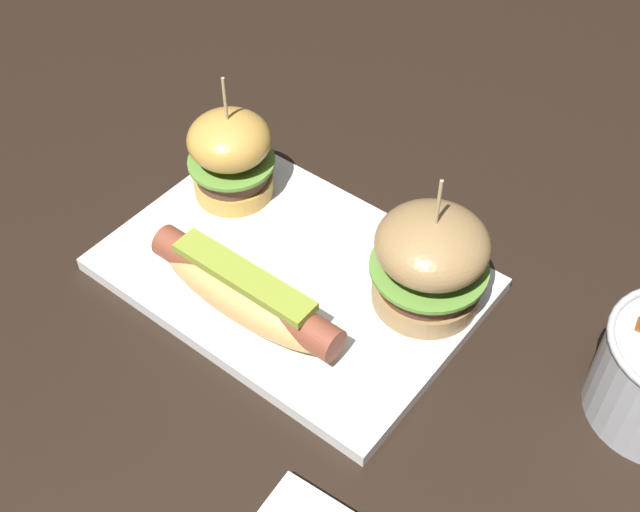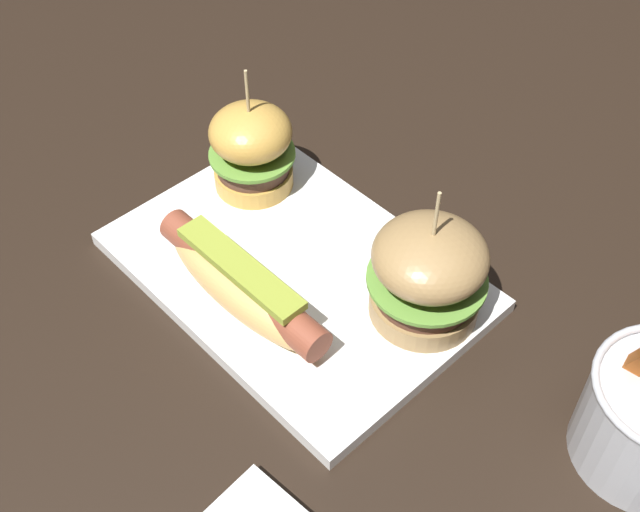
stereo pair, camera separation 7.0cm
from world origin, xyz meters
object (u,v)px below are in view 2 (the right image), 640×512
platter_main (296,271)px  slider_left (252,148)px  hot_dog (239,281)px  slider_right (428,273)px

platter_main → slider_left: size_ratio=2.44×
platter_main → slider_left: slider_left is taller
platter_main → hot_dog: hot_dog is taller
slider_right → slider_left: bearing=-179.7°
hot_dog → slider_left: size_ratio=1.44×
hot_dog → slider_left: slider_left is taller
platter_main → slider_right: bearing=22.3°
platter_main → slider_right: (0.11, 0.05, 0.06)m
slider_left → slider_right: (0.23, 0.00, 0.00)m
hot_dog → slider_right: slider_right is taller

